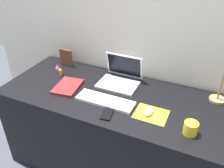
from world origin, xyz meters
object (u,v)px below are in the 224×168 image
object	(u,v)px
toy_figurine_cyan	(66,80)
coffee_mug	(191,128)
mouse	(149,111)
keyboard	(105,101)
toy_figurine_orange	(61,72)
toy_figurine_pink	(57,66)
notebook_pad	(68,87)
picture_frame	(66,58)
desk_lamp	(223,80)
cell_phone	(107,114)
laptop	(121,76)

from	to	relation	value
toy_figurine_cyan	coffee_mug	bearing A→B (deg)	-10.82
mouse	coffee_mug	bearing A→B (deg)	-15.01
keyboard	coffee_mug	world-z (taller)	coffee_mug
coffee_mug	toy_figurine_orange	size ratio (longest dim) A/B	1.43
toy_figurine_pink	notebook_pad	bearing A→B (deg)	-41.33
mouse	picture_frame	xyz separation A→B (m)	(-0.87, 0.36, 0.05)
desk_lamp	toy_figurine_orange	distance (m)	1.22
keyboard	coffee_mug	distance (m)	0.59
mouse	desk_lamp	bearing A→B (deg)	38.51
keyboard	picture_frame	bearing A→B (deg)	147.30
cell_phone	coffee_mug	xyz separation A→B (m)	(0.51, 0.04, 0.03)
desk_lamp	coffee_mug	world-z (taller)	desk_lamp
keyboard	mouse	size ratio (longest dim) A/B	4.27
keyboard	cell_phone	world-z (taller)	keyboard
desk_lamp	mouse	bearing A→B (deg)	-141.49
coffee_mug	mouse	bearing A→B (deg)	164.99
toy_figurine_orange	picture_frame	bearing A→B (deg)	107.50
laptop	toy_figurine_pink	distance (m)	0.59
laptop	picture_frame	distance (m)	0.55
desk_lamp	coffee_mug	xyz separation A→B (m)	(-0.12, -0.39, -0.15)
toy_figurine_cyan	laptop	bearing A→B (deg)	24.81
keyboard	mouse	bearing A→B (deg)	-0.09
notebook_pad	toy_figurine_orange	world-z (taller)	toy_figurine_orange
desk_lamp	coffee_mug	distance (m)	0.43
toy_figurine_pink	coffee_mug	bearing A→B (deg)	-16.38
mouse	toy_figurine_pink	xyz separation A→B (m)	(-0.91, 0.27, 0.00)
notebook_pad	picture_frame	distance (m)	0.38
keyboard	picture_frame	world-z (taller)	picture_frame
laptop	picture_frame	xyz separation A→B (m)	(-0.55, 0.06, 0.02)
toy_figurine_pink	toy_figurine_cyan	size ratio (longest dim) A/B	0.99
notebook_pad	cell_phone	bearing A→B (deg)	-29.28
toy_figurine_pink	toy_figurine_cyan	xyz separation A→B (m)	(0.20, -0.16, 0.00)
keyboard	coffee_mug	size ratio (longest dim) A/B	5.01
laptop	cell_phone	world-z (taller)	laptop
cell_phone	picture_frame	size ratio (longest dim) A/B	0.85
notebook_pad	toy_figurine_cyan	size ratio (longest dim) A/B	5.62
mouse	toy_figurine_cyan	xyz separation A→B (m)	(-0.71, 0.11, 0.00)
keyboard	toy_figurine_cyan	world-z (taller)	toy_figurine_cyan
keyboard	desk_lamp	distance (m)	0.79
laptop	desk_lamp	world-z (taller)	desk_lamp
laptop	coffee_mug	bearing A→B (deg)	-31.82
desk_lamp	notebook_pad	xyz separation A→B (m)	(-1.04, -0.26, -0.18)
laptop	toy_figurine_cyan	world-z (taller)	laptop
mouse	notebook_pad	xyz separation A→B (m)	(-0.65, 0.05, -0.01)
toy_figurine_orange	coffee_mug	bearing A→B (deg)	-13.51
keyboard	notebook_pad	size ratio (longest dim) A/B	1.71
desk_lamp	coffee_mug	bearing A→B (deg)	-107.13
picture_frame	toy_figurine_orange	distance (m)	0.18
picture_frame	toy_figurine_cyan	world-z (taller)	picture_frame
cell_phone	toy_figurine_cyan	xyz separation A→B (m)	(-0.47, 0.23, 0.02)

